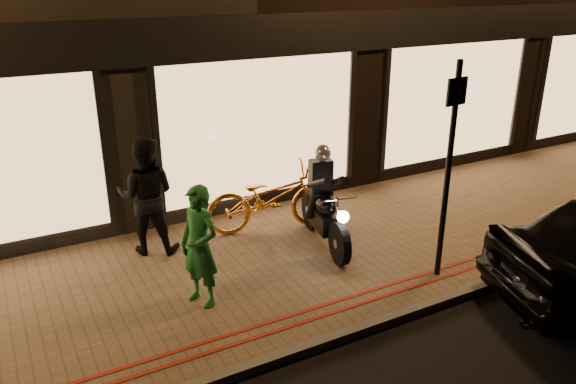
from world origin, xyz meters
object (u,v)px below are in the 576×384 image
at_px(bicycle_gold, 271,198).
at_px(person_green, 200,247).
at_px(sign_post, 449,161).
at_px(motorcycle, 324,207).

distance_m(bicycle_gold, person_green, 2.39).
relative_size(bicycle_gold, person_green, 1.34).
distance_m(sign_post, bicycle_gold, 3.04).
bearing_deg(motorcycle, person_green, -150.70).
relative_size(motorcycle, bicycle_gold, 0.90).
bearing_deg(sign_post, motorcycle, 119.43).
bearing_deg(motorcycle, sign_post, -48.48).
bearing_deg(person_green, bicycle_gold, 105.91).
xyz_separation_m(motorcycle, sign_post, (0.91, -1.61, 1.06)).
xyz_separation_m(bicycle_gold, person_green, (-1.79, -1.56, 0.24)).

